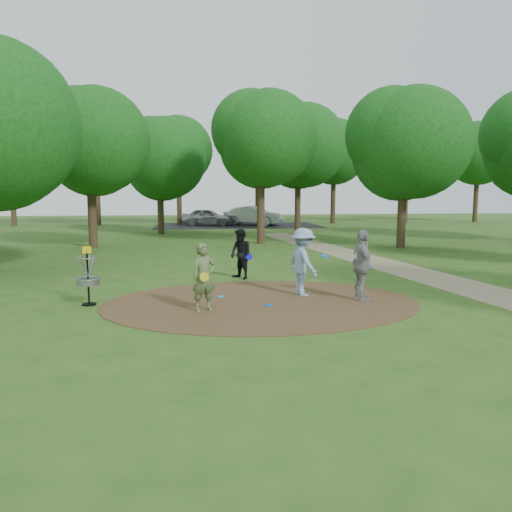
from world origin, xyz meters
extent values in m
plane|color=#2D5119|center=(0.00, 0.00, 0.00)|extent=(100.00, 100.00, 0.00)
cylinder|color=#47301C|center=(0.00, 0.00, 0.01)|extent=(8.40, 8.40, 0.02)
cube|color=#8C7A5B|center=(6.50, 2.00, 0.01)|extent=(7.55, 39.89, 0.01)
cube|color=black|center=(2.00, 30.00, 0.00)|extent=(14.00, 8.00, 0.01)
imported|color=#586A3D|center=(-1.53, -0.74, 0.85)|extent=(0.73, 0.61, 1.70)
cylinder|color=#E0EE1A|center=(-1.53, -0.97, 0.90)|extent=(0.22, 0.09, 0.22)
imported|color=#83A0C4|center=(1.29, 0.79, 0.96)|extent=(1.07, 1.40, 1.92)
cylinder|color=blue|center=(1.92, 0.78, 1.12)|extent=(0.29, 0.29, 0.08)
imported|color=black|center=(-0.20, 3.72, 0.85)|extent=(0.99, 1.04, 1.69)
cylinder|color=#0C12D4|center=(0.08, 3.67, 0.75)|extent=(0.22, 0.06, 0.22)
imported|color=gray|center=(2.70, -0.11, 0.96)|extent=(0.52, 1.15, 1.93)
cylinder|color=white|center=(2.57, -0.12, 1.23)|extent=(0.22, 0.07, 0.22)
cylinder|color=#1A85D5|center=(-1.04, 0.79, 0.03)|extent=(0.22, 0.22, 0.02)
cylinder|color=blue|center=(0.12, -0.44, 0.03)|extent=(0.22, 0.22, 0.02)
imported|color=#A1A2A8|center=(-0.55, 30.25, 0.74)|extent=(4.58, 2.50, 1.48)
imported|color=#A6A8AE|center=(3.38, 30.13, 0.82)|extent=(5.26, 3.71, 1.65)
cylinder|color=black|center=(-4.50, 0.30, 0.68)|extent=(0.05, 0.05, 1.35)
cylinder|color=black|center=(-4.50, 0.30, 0.02)|extent=(0.36, 0.36, 0.04)
cylinder|color=gray|center=(-4.50, 0.30, 0.62)|extent=(0.60, 0.60, 0.16)
torus|color=gray|center=(-4.50, 0.30, 0.70)|extent=(0.63, 0.63, 0.03)
torus|color=gray|center=(-4.50, 0.30, 1.25)|extent=(0.58, 0.58, 0.02)
cube|color=yellow|center=(-4.50, 0.30, 1.45)|extent=(0.22, 0.02, 0.18)
cylinder|color=#332316|center=(-7.00, 14.00, 1.90)|extent=(0.44, 0.44, 3.80)
sphere|color=#134412|center=(-7.00, 14.00, 5.29)|extent=(5.41, 5.41, 5.41)
cylinder|color=#332316|center=(2.00, 15.00, 2.09)|extent=(0.44, 0.44, 4.18)
sphere|color=#134412|center=(2.00, 15.00, 5.63)|extent=(5.27, 5.27, 5.27)
cylinder|color=#332316|center=(9.00, 12.00, 1.80)|extent=(0.44, 0.44, 3.61)
sphere|color=#134412|center=(9.00, 12.00, 5.17)|extent=(5.69, 5.69, 5.69)
cylinder|color=#332316|center=(-4.00, 22.00, 1.71)|extent=(0.44, 0.44, 3.42)
sphere|color=#134412|center=(-4.00, 22.00, 4.94)|extent=(5.53, 5.53, 5.53)
cylinder|color=#332316|center=(6.00, 24.00, 2.19)|extent=(0.44, 0.44, 4.37)
sphere|color=#134412|center=(6.00, 24.00, 6.07)|extent=(6.19, 6.19, 6.19)
camera|label=1|loc=(-1.76, -12.86, 2.95)|focal=35.00mm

